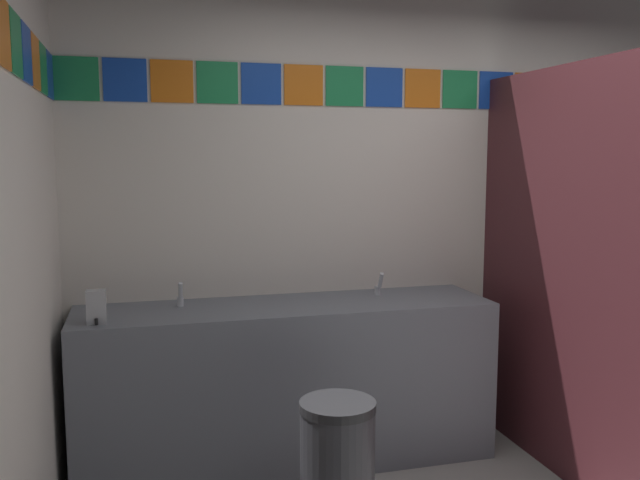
{
  "coord_description": "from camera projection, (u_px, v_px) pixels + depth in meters",
  "views": [
    {
      "loc": [
        -1.63,
        -2.03,
        1.66
      ],
      "look_at": [
        -0.79,
        1.08,
        1.26
      ],
      "focal_mm": 37.58,
      "sensor_mm": 36.0,
      "label": 1
    }
  ],
  "objects": [
    {
      "name": "faucet_left",
      "position": [
        180.0,
        297.0,
        3.51
      ],
      "size": [
        0.04,
        0.1,
        0.14
      ],
      "color": "silver",
      "rests_on": "vanity_counter"
    },
    {
      "name": "toilet",
      "position": [
        595.0,
        383.0,
        4.02
      ],
      "size": [
        0.39,
        0.49,
        0.74
      ],
      "color": "white",
      "rests_on": "ground_plane"
    },
    {
      "name": "wall_back",
      "position": [
        417.0,
        206.0,
        4.05
      ],
      "size": [
        4.08,
        0.09,
        2.71
      ],
      "color": "silver",
      "rests_on": "ground_plane"
    },
    {
      "name": "trash_bin",
      "position": [
        337.0,
        470.0,
        2.9
      ],
      "size": [
        0.33,
        0.33,
        0.62
      ],
      "color": "#333338",
      "rests_on": "ground_plane"
    },
    {
      "name": "stall_divider",
      "position": [
        625.0,
        282.0,
        3.21
      ],
      "size": [
        0.92,
        1.56,
        2.12
      ],
      "color": "#471E23",
      "rests_on": "ground_plane"
    },
    {
      "name": "faucet_right",
      "position": [
        379.0,
        286.0,
        3.8
      ],
      "size": [
        0.04,
        0.1,
        0.14
      ],
      "color": "silver",
      "rests_on": "vanity_counter"
    },
    {
      "name": "soap_dispenser",
      "position": [
        96.0,
        307.0,
        3.16
      ],
      "size": [
        0.09,
        0.09,
        0.16
      ],
      "color": "#B7BABF",
      "rests_on": "vanity_counter"
    },
    {
      "name": "vanity_counter",
      "position": [
        288.0,
        381.0,
        3.63
      ],
      "size": [
        2.21,
        0.57,
        0.87
      ],
      "color": "slate",
      "rests_on": "ground_plane"
    }
  ]
}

